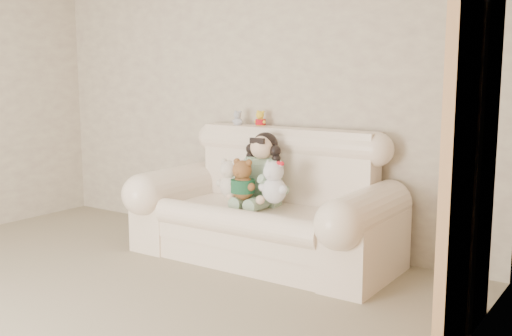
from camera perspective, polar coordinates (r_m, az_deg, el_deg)
The scene contains 10 objects.
wall_back at distance 5.32m, azimuth -0.77°, elevation 7.18°, with size 4.50×4.50×0.00m, color beige.
wall_right at distance 2.02m, azimuth 10.97°, elevation 4.20°, with size 5.00×5.00×0.00m, color beige.
sofa at distance 4.71m, azimuth 0.68°, elevation -2.67°, with size 2.10×0.95×1.03m, color #FFE9CD, non-canonical shape.
door_panel at distance 3.38m, azimuth 19.80°, elevation 1.40°, with size 0.06×0.90×2.10m, color tan.
seated_child at distance 4.77m, azimuth 0.61°, elevation -0.04°, with size 0.36×0.44×0.60m, color #2E6F35, non-canonical shape.
brown_teddy at distance 4.62m, azimuth -1.26°, elevation -0.73°, with size 0.24×0.19×0.38m, color brown, non-canonical shape.
white_cat at distance 4.50m, azimuth 1.75°, elevation -0.91°, with size 0.25×0.19×0.39m, color white, non-canonical shape.
cream_teddy at distance 4.71m, azimuth -2.52°, elevation -0.65°, with size 0.23×0.18×0.36m, color beige, non-canonical shape.
yellow_mini_bear at distance 5.11m, azimuth 0.44°, elevation 4.82°, with size 0.11×0.09×0.17m, color yellow, non-canonical shape.
grey_mini_plush at distance 5.20m, azimuth -1.72°, elevation 4.85°, with size 0.11×0.08×0.17m, color silver, non-canonical shape.
Camera 1 is at (3.05, -1.85, 1.46)m, focal length 42.09 mm.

